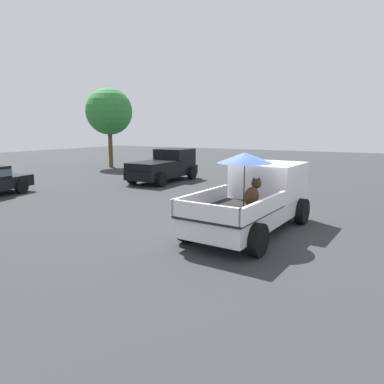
% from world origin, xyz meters
% --- Properties ---
extents(ground_plane, '(80.00, 80.00, 0.00)m').
position_xyz_m(ground_plane, '(0.00, 0.00, 0.00)').
color(ground_plane, '#2D3033').
extents(pickup_truck_main, '(5.15, 2.49, 2.34)m').
position_xyz_m(pickup_truck_main, '(0.45, -0.03, 0.99)').
color(pickup_truck_main, black).
rests_on(pickup_truck_main, ground).
extents(pickup_truck_red, '(4.81, 2.19, 1.80)m').
position_xyz_m(pickup_truck_red, '(7.29, 7.90, 0.87)').
color(pickup_truck_red, black).
rests_on(pickup_truck_red, ground).
extents(tree_by_lot, '(3.52, 3.52, 6.03)m').
position_xyz_m(tree_by_lot, '(11.36, 15.80, 4.25)').
color(tree_by_lot, brown).
rests_on(tree_by_lot, ground).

